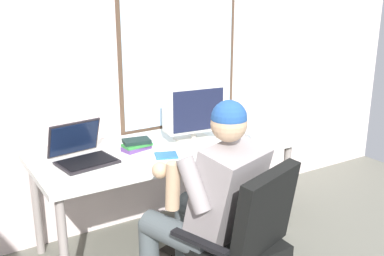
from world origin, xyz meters
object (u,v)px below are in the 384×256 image
desk (166,155)px  office_chair (245,234)px  wine_glass (249,128)px  crt_monitor (194,109)px  laptop (81,151)px  cd_case (166,155)px  person_seated (208,200)px  book_stack (137,145)px

desk → office_chair: 0.96m
office_chair → wine_glass: (0.60, 0.73, 0.30)m
desk → crt_monitor: 0.37m
crt_monitor → laptop: 0.83m
wine_glass → cd_case: wine_glass is taller
office_chair → person_seated: (-0.07, 0.25, 0.11)m
laptop → book_stack: laptop is taller
desk → book_stack: 0.23m
laptop → wine_glass: 1.17m
office_chair → book_stack: office_chair is taller
cd_case → laptop: bearing=156.6°
office_chair → person_seated: person_seated is taller
desk → wine_glass: wine_glass is taller
person_seated → cd_case: bearing=87.6°
crt_monitor → book_stack: crt_monitor is taller
cd_case → book_stack: bearing=117.2°
office_chair → book_stack: (-0.16, 0.98, 0.24)m
wine_glass → cd_case: size_ratio=0.84×
office_chair → wine_glass: size_ratio=6.19×
office_chair → desk: bearing=87.3°
crt_monitor → wine_glass: bearing=-34.3°
laptop → wine_glass: bearing=-12.7°
desk → office_chair: office_chair is taller
desk → book_stack: book_stack is taller
wine_glass → book_stack: (-0.76, 0.26, -0.06)m
laptop → desk: bearing=-3.8°
cd_case → office_chair: bearing=-86.2°
desk → wine_glass: 0.61m
desk → laptop: size_ratio=4.68×
desk → book_stack: bearing=169.0°
crt_monitor → wine_glass: (0.33, -0.22, -0.14)m
crt_monitor → cd_case: bearing=-151.0°
laptop → cd_case: size_ratio=2.18×
book_stack → cd_case: 0.24m
wine_glass → office_chair: bearing=-129.3°
desk → laptop: bearing=176.2°
book_stack → person_seated: bearing=-83.2°
office_chair → crt_monitor: bearing=74.1°
desk → book_stack: (-0.20, 0.04, 0.10)m
wine_glass → book_stack: size_ratio=0.71×
book_stack → crt_monitor: bearing=-4.7°
desk → office_chair: (-0.04, -0.95, -0.14)m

